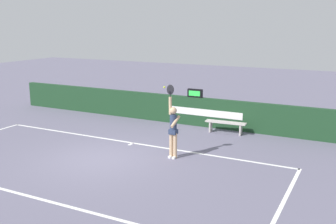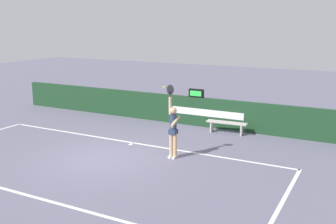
# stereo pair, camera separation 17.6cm
# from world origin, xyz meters

# --- Properties ---
(ground_plane) EXTENTS (60.00, 60.00, 0.00)m
(ground_plane) POSITION_xyz_m (0.00, 0.00, 0.00)
(ground_plane) COLOR slate
(court_lines) EXTENTS (12.42, 5.41, 0.00)m
(court_lines) POSITION_xyz_m (0.00, -0.64, 0.00)
(court_lines) COLOR white
(court_lines) RESTS_ON ground
(back_wall) EXTENTS (17.69, 0.26, 1.28)m
(back_wall) POSITION_xyz_m (0.00, 5.55, 0.64)
(back_wall) COLOR #1A3C21
(back_wall) RESTS_ON ground
(speed_display) EXTENTS (0.68, 0.16, 0.37)m
(speed_display) POSITION_xyz_m (1.04, 5.55, 1.46)
(speed_display) COLOR black
(speed_display) RESTS_ON back_wall
(tennis_player) EXTENTS (0.47, 0.52, 2.53)m
(tennis_player) POSITION_xyz_m (2.11, 1.17, 1.05)
(tennis_player) COLOR tan
(tennis_player) RESTS_ON ground
(tennis_ball) EXTENTS (0.07, 0.07, 0.07)m
(tennis_ball) POSITION_xyz_m (1.88, 0.98, 2.44)
(tennis_ball) COLOR #CAE134
(courtside_bench_near) EXTENTS (1.71, 0.46, 0.49)m
(courtside_bench_near) POSITION_xyz_m (2.71, 4.91, 0.38)
(courtside_bench_near) COLOR #BCB2AE
(courtside_bench_near) RESTS_ON ground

